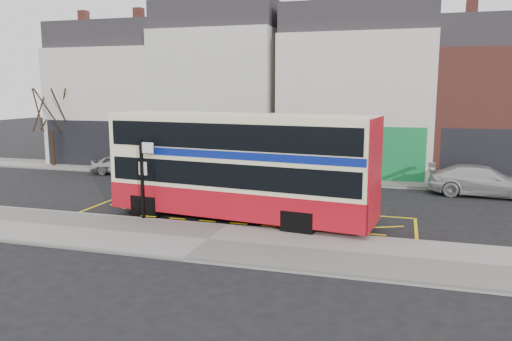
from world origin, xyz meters
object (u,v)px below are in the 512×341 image
(double_decker_bus, at_px, (240,166))
(street_tree_left, at_px, (49,98))
(bus_stop_post, at_px, (143,172))
(street_tree_right, at_px, (401,118))
(car_grey, at_px, (263,171))
(car_silver, at_px, (121,164))
(car_white, at_px, (483,181))

(double_decker_bus, relative_size, street_tree_left, 1.62)
(bus_stop_post, relative_size, street_tree_right, 0.59)
(car_grey, bearing_deg, street_tree_right, -63.92)
(street_tree_left, xyz_separation_m, street_tree_right, (22.72, 1.42, -1.00))
(bus_stop_post, relative_size, car_silver, 0.89)
(car_white, bearing_deg, car_grey, 92.04)
(car_grey, bearing_deg, double_decker_bus, -165.74)
(bus_stop_post, xyz_separation_m, car_white, (13.77, 9.26, -1.30))
(car_silver, bearing_deg, street_tree_left, 67.34)
(bus_stop_post, xyz_separation_m, car_grey, (2.29, 9.50, -1.38))
(car_grey, bearing_deg, car_white, -86.21)
(car_silver, xyz_separation_m, car_white, (20.89, -0.58, 0.15))
(street_tree_right, bearing_deg, bus_stop_post, -128.16)
(car_grey, bearing_deg, bus_stop_post, 171.41)
(street_tree_left, relative_size, street_tree_right, 1.27)
(double_decker_bus, height_order, car_white, double_decker_bus)
(double_decker_bus, distance_m, street_tree_left, 19.42)
(car_white, relative_size, street_tree_left, 0.76)
(car_grey, bearing_deg, car_silver, 92.89)
(bus_stop_post, bearing_deg, car_grey, 82.21)
(double_decker_bus, bearing_deg, car_grey, 106.19)
(double_decker_bus, height_order, car_grey, double_decker_bus)
(bus_stop_post, bearing_deg, car_silver, 131.67)
(bus_stop_post, height_order, car_silver, bus_stop_post)
(double_decker_bus, bearing_deg, car_white, 45.31)
(street_tree_left, bearing_deg, car_white, -3.60)
(bus_stop_post, bearing_deg, double_decker_bus, 24.48)
(double_decker_bus, height_order, street_tree_right, street_tree_right)
(double_decker_bus, distance_m, car_white, 13.01)
(double_decker_bus, xyz_separation_m, bus_stop_post, (-3.64, -1.23, -0.22))
(bus_stop_post, distance_m, car_silver, 12.23)
(car_silver, bearing_deg, car_white, -103.64)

